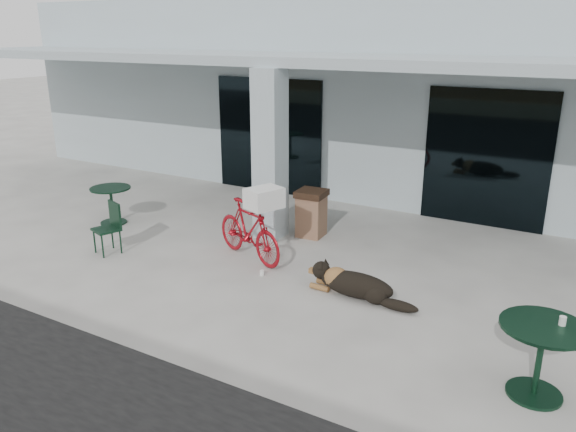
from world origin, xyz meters
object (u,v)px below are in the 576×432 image
Objects in this scene: dog at (356,284)px; cafe_table_near at (112,205)px; cafe_chair_near at (106,229)px; cafe_table_far at (539,361)px; bicycle at (249,231)px; trash_receptacle at (311,213)px.

dog is 5.66m from cafe_table_near.
cafe_chair_near is 7.09m from cafe_table_far.
dog is at bearing -80.68° from bicycle.
cafe_chair_near is 1.01× the size of trash_receptacle.
cafe_table_far is (2.59, -1.20, 0.20)m from dog.
dog is 1.63× the size of cafe_table_near.
cafe_table_far reaches higher than cafe_table_near.
cafe_chair_near is (1.15, -1.21, 0.08)m from cafe_table_near.
dog is at bearing -47.91° from trash_receptacle.
cafe_table_near is 0.89× the size of cafe_chair_near.
cafe_chair_near is at bearing 175.01° from cafe_table_far.
cafe_chair_near reaches higher than cafe_table_far.
cafe_chair_near is at bearing -46.41° from cafe_table_near.
cafe_table_far is at bearing -22.82° from dog.
cafe_table_far reaches higher than dog.
cafe_table_near is 4.07m from trash_receptacle.
trash_receptacle is at bearing 6.74° from bicycle.
trash_receptacle is (3.83, 1.36, 0.07)m from cafe_table_near.
cafe_table_near is at bearing 152.09° from cafe_chair_near.
cafe_table_near is at bearing -160.43° from trash_receptacle.
cafe_table_near is (-5.62, 0.62, 0.16)m from dog.
bicycle is 3.45m from cafe_table_near.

